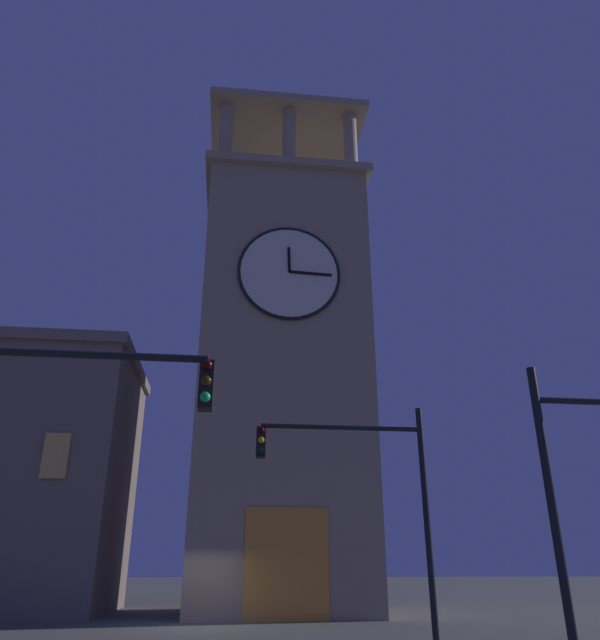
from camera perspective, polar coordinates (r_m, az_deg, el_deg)
The scene contains 4 objects.
ground_plane at distance 22.32m, azimuth -9.68°, elevation -27.16°, with size 200.00×200.00×0.00m, color #56544F.
clocktower at distance 29.37m, azimuth -1.89°, elevation -5.10°, with size 8.28×8.45×27.55m.
traffic_signal_mid at distance 15.31m, azimuth 6.66°, elevation -15.26°, with size 4.31×0.41×5.71m.
traffic_signal_far at distance 9.50m, azimuth -25.76°, elevation -10.00°, with size 4.30×0.41×5.33m.
Camera 1 is at (-0.69, 22.23, 1.87)m, focal length 33.25 mm.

